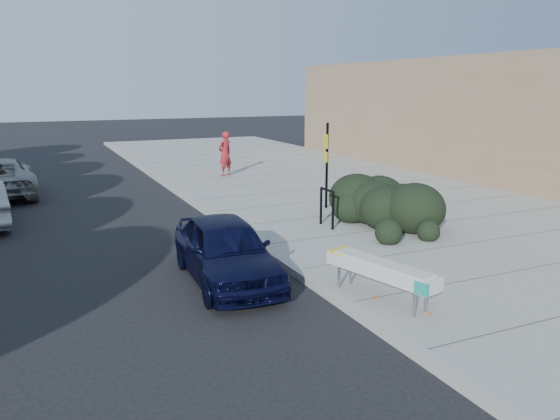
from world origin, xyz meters
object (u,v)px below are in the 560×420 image
Objects in this scene: bench at (381,270)px; bike_rack at (327,204)px; sedan_navy at (226,250)px; pedestrian at (225,154)px; sign_post at (326,160)px.

bike_rack is at bearing 56.68° from bench.
bench is at bearing -108.83° from bike_rack.
pedestrian reaches higher than sedan_navy.
bike_rack is (1.73, 4.99, 0.08)m from bench.
sign_post is at bearing 69.03° from pedestrian.
sign_post is at bearing 46.15° from sedan_navy.
bike_rack is 0.56× the size of pedestrian.
sedan_navy is at bearing 115.65° from bench.
sign_post reaches higher than bench.
bike_rack is at bearing -111.23° from sign_post.
pedestrian is at bearing 87.84° from bike_rack.
bike_rack is at bearing 60.89° from pedestrian.
pedestrian is at bearing 73.96° from sedan_navy.
sedan_navy is 2.05× the size of pedestrian.
pedestrian is at bearing 67.45° from bench.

